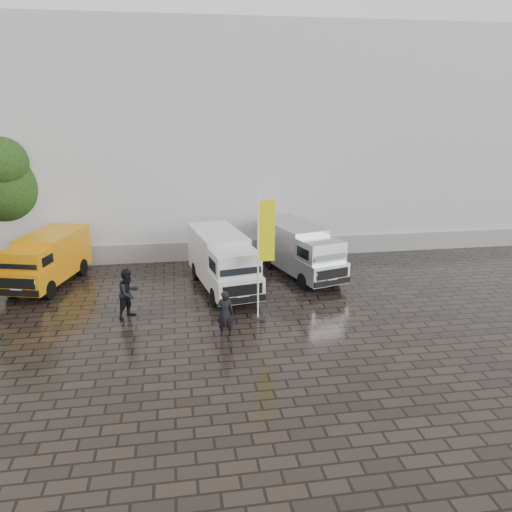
# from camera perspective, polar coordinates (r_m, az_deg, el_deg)

# --- Properties ---
(ground) EXTENTS (120.00, 120.00, 0.00)m
(ground) POSITION_cam_1_polar(r_m,az_deg,el_deg) (19.55, 0.42, -7.02)
(ground) COLOR black
(ground) RESTS_ON ground
(exhibition_hall) EXTENTS (44.00, 16.00, 12.00)m
(exhibition_hall) POSITION_cam_1_polar(r_m,az_deg,el_deg) (34.05, -0.73, 13.63)
(exhibition_hall) COLOR silver
(exhibition_hall) RESTS_ON ground
(hall_plinth) EXTENTS (44.00, 0.15, 1.00)m
(hall_plinth) POSITION_cam_1_polar(r_m,az_deg,el_deg) (27.09, 1.81, 0.96)
(hall_plinth) COLOR gray
(hall_plinth) RESTS_ON ground
(van_yellow) EXTENTS (3.21, 5.33, 2.31)m
(van_yellow) POSITION_cam_1_polar(r_m,az_deg,el_deg) (24.47, -22.77, -0.53)
(van_yellow) COLOR orange
(van_yellow) RESTS_ON ground
(van_white) EXTENTS (2.88, 5.99, 2.49)m
(van_white) POSITION_cam_1_polar(r_m,az_deg,el_deg) (22.09, -3.81, -0.76)
(van_white) COLOR silver
(van_white) RESTS_ON ground
(van_silver) EXTENTS (3.31, 5.84, 2.40)m
(van_silver) POSITION_cam_1_polar(r_m,az_deg,el_deg) (23.95, 5.08, 0.51)
(van_silver) COLOR #9D9EA1
(van_silver) RESTS_ON ground
(flagpole) EXTENTS (0.88, 0.50, 4.80)m
(flagpole) POSITION_cam_1_polar(r_m,az_deg,el_deg) (18.62, 0.79, 0.47)
(flagpole) COLOR black
(flagpole) RESTS_ON ground
(tree) EXTENTS (3.77, 3.90, 6.76)m
(tree) POSITION_cam_1_polar(r_m,az_deg,el_deg) (28.13, -26.79, 7.77)
(tree) COLOR black
(tree) RESTS_ON ground
(wheelie_bin) EXTENTS (0.72, 0.72, 1.04)m
(wheelie_bin) POSITION_cam_1_polar(r_m,az_deg,el_deg) (27.15, 7.78, 0.89)
(wheelie_bin) COLOR black
(wheelie_bin) RESTS_ON ground
(person_front) EXTENTS (0.64, 0.44, 1.70)m
(person_front) POSITION_cam_1_polar(r_m,az_deg,el_deg) (17.79, -3.56, -6.57)
(person_front) COLOR black
(person_front) RESTS_ON ground
(person_tent) EXTENTS (1.18, 1.20, 1.95)m
(person_tent) POSITION_cam_1_polar(r_m,az_deg,el_deg) (19.85, -14.35, -4.16)
(person_tent) COLOR black
(person_tent) RESTS_ON ground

